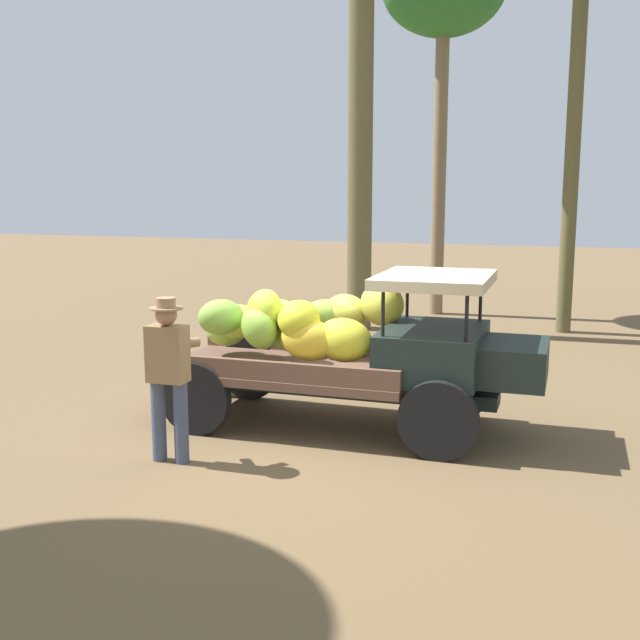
% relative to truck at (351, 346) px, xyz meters
% --- Properties ---
extents(ground_plane, '(60.00, 60.00, 0.00)m').
position_rel_truck_xyz_m(ground_plane, '(-0.28, -0.27, -0.99)').
color(ground_plane, brown).
extents(truck, '(4.50, 1.87, 1.87)m').
position_rel_truck_xyz_m(truck, '(0.00, 0.00, 0.00)').
color(truck, '#1C2825').
rests_on(truck, ground).
extents(farmer, '(0.53, 0.46, 1.73)m').
position_rel_truck_xyz_m(farmer, '(-1.47, -1.68, -0.00)').
color(farmer, '#454D66').
rests_on(farmer, ground).
extents(wooden_crate, '(0.64, 0.64, 0.51)m').
position_rel_truck_xyz_m(wooden_crate, '(-2.35, 0.92, -0.73)').
color(wooden_crate, '#88664A').
rests_on(wooden_crate, ground).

